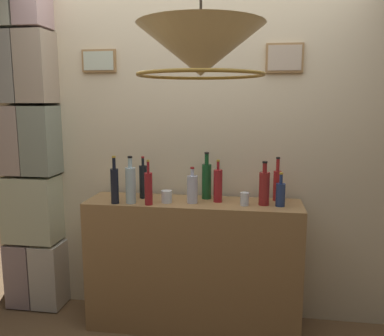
{
  "coord_description": "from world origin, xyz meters",
  "views": [
    {
      "loc": [
        0.42,
        -1.9,
        1.67
      ],
      "look_at": [
        0.0,
        0.78,
        1.21
      ],
      "focal_mm": 37.29,
      "sensor_mm": 36.0,
      "label": 1
    }
  ],
  "objects_px": {
    "liquor_bottle_vodka": "(264,187)",
    "liquor_bottle_whiskey": "(131,184)",
    "liquor_bottle_rye": "(207,180)",
    "liquor_bottle_rum": "(192,189)",
    "liquor_bottle_scotch": "(218,185)",
    "liquor_bottle_sherry": "(115,185)",
    "liquor_bottle_gin": "(277,184)",
    "liquor_bottle_amaro": "(149,188)",
    "pendant_lamp": "(201,52)",
    "liquor_bottle_bourbon": "(143,181)",
    "liquor_bottle_tequila": "(280,194)",
    "glass_tumbler_highball": "(167,197)",
    "glass_tumbler_rocks": "(245,199)"
  },
  "relations": [
    {
      "from": "liquor_bottle_vodka",
      "to": "liquor_bottle_rum",
      "type": "bearing_deg",
      "value": -177.91
    },
    {
      "from": "liquor_bottle_amaro",
      "to": "glass_tumbler_rocks",
      "type": "distance_m",
      "value": 0.66
    },
    {
      "from": "liquor_bottle_gin",
      "to": "liquor_bottle_scotch",
      "type": "height_order",
      "value": "liquor_bottle_gin"
    },
    {
      "from": "liquor_bottle_bourbon",
      "to": "glass_tumbler_highball",
      "type": "height_order",
      "value": "liquor_bottle_bourbon"
    },
    {
      "from": "liquor_bottle_tequila",
      "to": "liquor_bottle_sherry",
      "type": "relative_size",
      "value": 0.7
    },
    {
      "from": "liquor_bottle_scotch",
      "to": "liquor_bottle_whiskey",
      "type": "distance_m",
      "value": 0.61
    },
    {
      "from": "glass_tumbler_rocks",
      "to": "liquor_bottle_rye",
      "type": "bearing_deg",
      "value": 151.34
    },
    {
      "from": "liquor_bottle_bourbon",
      "to": "liquor_bottle_gin",
      "type": "height_order",
      "value": "liquor_bottle_gin"
    },
    {
      "from": "liquor_bottle_vodka",
      "to": "glass_tumbler_rocks",
      "type": "bearing_deg",
      "value": -165.52
    },
    {
      "from": "liquor_bottle_rum",
      "to": "liquor_bottle_gin",
      "type": "relative_size",
      "value": 0.81
    },
    {
      "from": "liquor_bottle_rye",
      "to": "liquor_bottle_bourbon",
      "type": "relative_size",
      "value": 1.11
    },
    {
      "from": "liquor_bottle_scotch",
      "to": "pendant_lamp",
      "type": "relative_size",
      "value": 0.48
    },
    {
      "from": "liquor_bottle_rye",
      "to": "liquor_bottle_vodka",
      "type": "relative_size",
      "value": 1.13
    },
    {
      "from": "liquor_bottle_rum",
      "to": "liquor_bottle_vodka",
      "type": "relative_size",
      "value": 0.84
    },
    {
      "from": "liquor_bottle_rye",
      "to": "liquor_bottle_vodka",
      "type": "xyz_separation_m",
      "value": [
        0.41,
        -0.12,
        -0.01
      ]
    },
    {
      "from": "liquor_bottle_rum",
      "to": "liquor_bottle_whiskey",
      "type": "relative_size",
      "value": 0.77
    },
    {
      "from": "liquor_bottle_tequila",
      "to": "liquor_bottle_bourbon",
      "type": "height_order",
      "value": "liquor_bottle_bourbon"
    },
    {
      "from": "liquor_bottle_vodka",
      "to": "liquor_bottle_scotch",
      "type": "bearing_deg",
      "value": 173.48
    },
    {
      "from": "liquor_bottle_rum",
      "to": "liquor_bottle_scotch",
      "type": "height_order",
      "value": "liquor_bottle_scotch"
    },
    {
      "from": "liquor_bottle_sherry",
      "to": "pendant_lamp",
      "type": "distance_m",
      "value": 1.31
    },
    {
      "from": "liquor_bottle_rum",
      "to": "liquor_bottle_sherry",
      "type": "bearing_deg",
      "value": -169.5
    },
    {
      "from": "glass_tumbler_rocks",
      "to": "glass_tumbler_highball",
      "type": "height_order",
      "value": "glass_tumbler_rocks"
    },
    {
      "from": "liquor_bottle_scotch",
      "to": "liquor_bottle_whiskey",
      "type": "xyz_separation_m",
      "value": [
        -0.6,
        -0.13,
        0.01
      ]
    },
    {
      "from": "liquor_bottle_tequila",
      "to": "pendant_lamp",
      "type": "height_order",
      "value": "pendant_lamp"
    },
    {
      "from": "liquor_bottle_rum",
      "to": "liquor_bottle_whiskey",
      "type": "height_order",
      "value": "liquor_bottle_whiskey"
    },
    {
      "from": "liquor_bottle_vodka",
      "to": "liquor_bottle_sherry",
      "type": "bearing_deg",
      "value": -173.54
    },
    {
      "from": "liquor_bottle_bourbon",
      "to": "glass_tumbler_rocks",
      "type": "relative_size",
      "value": 3.42
    },
    {
      "from": "liquor_bottle_rye",
      "to": "liquor_bottle_whiskey",
      "type": "height_order",
      "value": "liquor_bottle_rye"
    },
    {
      "from": "liquor_bottle_scotch",
      "to": "liquor_bottle_vodka",
      "type": "xyz_separation_m",
      "value": [
        0.32,
        -0.04,
        0.0
      ]
    },
    {
      "from": "pendant_lamp",
      "to": "liquor_bottle_gin",
      "type": "bearing_deg",
      "value": 67.92
    },
    {
      "from": "liquor_bottle_vodka",
      "to": "liquor_bottle_whiskey",
      "type": "bearing_deg",
      "value": -174.31
    },
    {
      "from": "liquor_bottle_vodka",
      "to": "liquor_bottle_rye",
      "type": "bearing_deg",
      "value": 163.76
    },
    {
      "from": "liquor_bottle_bourbon",
      "to": "liquor_bottle_gin",
      "type": "relative_size",
      "value": 0.98
    },
    {
      "from": "liquor_bottle_gin",
      "to": "liquor_bottle_vodka",
      "type": "relative_size",
      "value": 1.04
    },
    {
      "from": "liquor_bottle_rye",
      "to": "liquor_bottle_whiskey",
      "type": "xyz_separation_m",
      "value": [
        -0.51,
        -0.21,
        -0.0
      ]
    },
    {
      "from": "liquor_bottle_rum",
      "to": "liquor_bottle_scotch",
      "type": "bearing_deg",
      "value": 17.31
    },
    {
      "from": "liquor_bottle_tequila",
      "to": "liquor_bottle_bourbon",
      "type": "xyz_separation_m",
      "value": [
        -0.98,
        0.08,
        0.04
      ]
    },
    {
      "from": "liquor_bottle_gin",
      "to": "glass_tumbler_highball",
      "type": "height_order",
      "value": "liquor_bottle_gin"
    },
    {
      "from": "liquor_bottle_scotch",
      "to": "liquor_bottle_amaro",
      "type": "bearing_deg",
      "value": -161.73
    },
    {
      "from": "liquor_bottle_gin",
      "to": "liquor_bottle_whiskey",
      "type": "height_order",
      "value": "liquor_bottle_whiskey"
    },
    {
      "from": "liquor_bottle_whiskey",
      "to": "glass_tumbler_highball",
      "type": "height_order",
      "value": "liquor_bottle_whiskey"
    },
    {
      "from": "liquor_bottle_amaro",
      "to": "glass_tumbler_highball",
      "type": "relative_size",
      "value": 3.64
    },
    {
      "from": "liquor_bottle_scotch",
      "to": "glass_tumbler_highball",
      "type": "bearing_deg",
      "value": -167.82
    },
    {
      "from": "liquor_bottle_rye",
      "to": "liquor_bottle_bourbon",
      "type": "xyz_separation_m",
      "value": [
        -0.46,
        -0.05,
        -0.01
      ]
    },
    {
      "from": "liquor_bottle_amaro",
      "to": "liquor_bottle_gin",
      "type": "relative_size",
      "value": 0.99
    },
    {
      "from": "liquor_bottle_tequila",
      "to": "liquor_bottle_scotch",
      "type": "relative_size",
      "value": 0.77
    },
    {
      "from": "liquor_bottle_tequila",
      "to": "liquor_bottle_vodka",
      "type": "xyz_separation_m",
      "value": [
        -0.11,
        0.02,
        0.04
      ]
    },
    {
      "from": "liquor_bottle_bourbon",
      "to": "pendant_lamp",
      "type": "bearing_deg",
      "value": -60.08
    },
    {
      "from": "liquor_bottle_rum",
      "to": "liquor_bottle_bourbon",
      "type": "bearing_deg",
      "value": 167.13
    },
    {
      "from": "liquor_bottle_gin",
      "to": "glass_tumbler_highball",
      "type": "relative_size",
      "value": 3.66
    }
  ]
}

